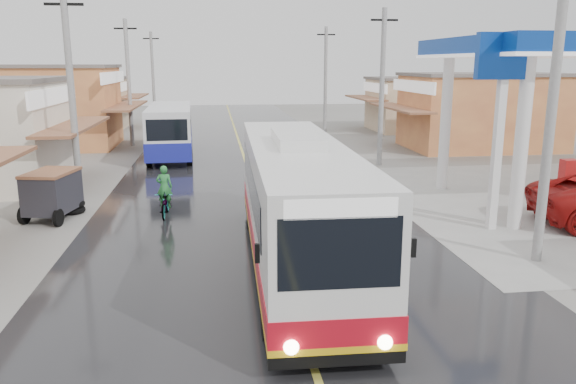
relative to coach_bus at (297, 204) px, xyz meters
name	(u,v)px	position (x,y,z in m)	size (l,w,h in m)	color
ground	(282,273)	(-0.44, -0.49, -1.71)	(120.00, 120.00, 0.00)	slate
road	(248,168)	(-0.44, 14.51, -1.70)	(12.00, 90.00, 0.02)	black
centre_line	(248,168)	(-0.44, 14.51, -1.69)	(0.15, 90.00, 0.01)	#D8CC4C
shopfronts_left	(3,164)	(-13.44, 17.51, -1.71)	(11.00, 44.00, 5.20)	tan
shopfronts_right	(552,172)	(14.56, 11.51, -1.71)	(11.00, 44.00, 4.80)	beige
utility_poles_left	(111,168)	(-7.44, 15.51, -1.71)	(1.60, 50.00, 8.00)	gray
utility_poles_right	(379,165)	(6.56, 14.51, -1.71)	(1.60, 36.00, 8.00)	gray
coach_bus	(297,204)	(0.00, 0.00, 0.00)	(2.78, 11.41, 3.54)	silver
second_bus	(171,130)	(-4.58, 18.61, -0.15)	(2.67, 8.81, 2.90)	silver
cyclist	(165,200)	(-3.85, 5.50, -1.10)	(0.65, 1.74, 1.85)	black
tricycle_near	(52,192)	(-7.70, 5.68, -0.75)	(1.84, 2.44, 1.69)	#26262D
tyre_stack	(73,207)	(-7.23, 6.41, -1.49)	(0.88, 0.88, 0.45)	black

